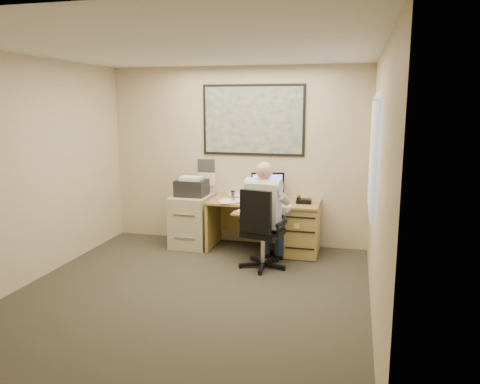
% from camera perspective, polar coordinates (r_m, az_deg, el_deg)
% --- Properties ---
extents(room_shell, '(4.00, 4.50, 2.70)m').
position_cam_1_polar(room_shell, '(5.06, -6.71, 1.64)').
color(room_shell, '#332F27').
rests_on(room_shell, ground).
extents(desk, '(1.60, 0.97, 1.14)m').
position_cam_1_polar(desk, '(6.85, 5.73, -3.70)').
color(desk, '#A17B45').
rests_on(desk, ground).
extents(world_map, '(1.56, 0.03, 1.06)m').
position_cam_1_polar(world_map, '(7.07, 1.61, 8.75)').
color(world_map, '#1E4C93').
rests_on(world_map, room_shell).
extents(wall_calendar, '(0.28, 0.01, 0.42)m').
position_cam_1_polar(wall_calendar, '(7.35, -4.13, 2.38)').
color(wall_calendar, white).
rests_on(wall_calendar, room_shell).
extents(window_blinds, '(0.06, 1.40, 1.30)m').
position_cam_1_polar(window_blinds, '(5.51, 15.99, 4.13)').
color(window_blinds, beige).
rests_on(window_blinds, room_shell).
extents(filing_cabinet, '(0.57, 0.68, 1.07)m').
position_cam_1_polar(filing_cabinet, '(7.17, -5.84, -2.92)').
color(filing_cabinet, beige).
rests_on(filing_cabinet, ground).
extents(office_chair, '(0.77, 0.77, 1.08)m').
position_cam_1_polar(office_chair, '(6.17, 2.83, -6.52)').
color(office_chair, black).
rests_on(office_chair, ground).
extents(person, '(0.71, 0.93, 1.40)m').
position_cam_1_polar(person, '(6.15, 2.90, -2.85)').
color(person, silver).
rests_on(person, office_chair).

